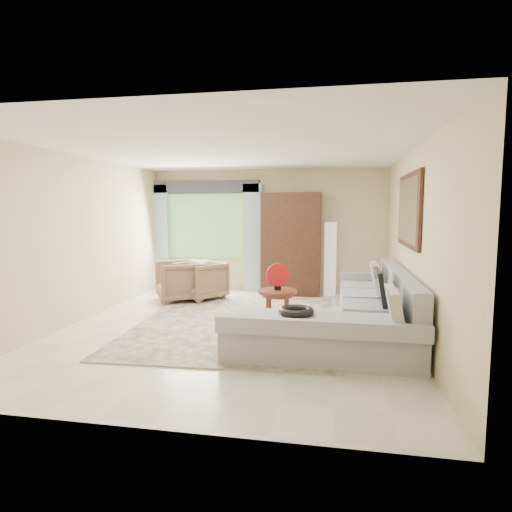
% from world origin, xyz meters
% --- Properties ---
extents(ground, '(6.00, 6.00, 0.00)m').
position_xyz_m(ground, '(0.00, 0.00, 0.00)').
color(ground, silver).
rests_on(ground, ground).
extents(area_rug, '(3.19, 4.14, 0.02)m').
position_xyz_m(area_rug, '(-0.03, 0.32, 0.01)').
color(area_rug, beige).
rests_on(area_rug, ground).
extents(sectional_sofa, '(2.30, 3.46, 0.90)m').
position_xyz_m(sectional_sofa, '(1.78, -0.18, 0.28)').
color(sectional_sofa, '#A7AAB0').
rests_on(sectional_sofa, ground).
extents(tv_screen, '(0.14, 0.74, 0.48)m').
position_xyz_m(tv_screen, '(2.05, -0.16, 0.72)').
color(tv_screen, black).
rests_on(tv_screen, sectional_sofa).
extents(garden_hose, '(0.43, 0.43, 0.09)m').
position_xyz_m(garden_hose, '(1.00, -1.02, 0.55)').
color(garden_hose, black).
rests_on(garden_hose, sectional_sofa).
extents(coffee_table, '(0.58, 0.58, 0.58)m').
position_xyz_m(coffee_table, '(0.62, 0.12, 0.30)').
color(coffee_table, '#532116').
rests_on(coffee_table, ground).
extents(red_disc, '(0.33, 0.13, 0.34)m').
position_xyz_m(red_disc, '(0.62, 0.12, 0.81)').
color(red_disc, red).
rests_on(red_disc, coffee_table).
extents(armchair_left, '(1.16, 1.15, 0.78)m').
position_xyz_m(armchair_left, '(-1.49, 1.66, 0.39)').
color(armchair_left, brown).
rests_on(armchair_left, ground).
extents(armchair_right, '(1.13, 1.13, 0.75)m').
position_xyz_m(armchair_right, '(-1.14, 1.86, 0.37)').
color(armchair_right, '#977B52').
rests_on(armchair_right, ground).
extents(potted_plant, '(0.54, 0.49, 0.53)m').
position_xyz_m(potted_plant, '(-1.93, 2.40, 0.27)').
color(potted_plant, '#999999').
rests_on(potted_plant, ground).
extents(armoire, '(1.20, 0.55, 2.10)m').
position_xyz_m(armoire, '(0.55, 2.72, 1.05)').
color(armoire, black).
rests_on(armoire, ground).
extents(floor_lamp, '(0.24, 0.24, 1.50)m').
position_xyz_m(floor_lamp, '(1.35, 2.78, 0.75)').
color(floor_lamp, silver).
rests_on(floor_lamp, ground).
extents(window, '(1.80, 0.04, 1.40)m').
position_xyz_m(window, '(-1.35, 2.97, 1.40)').
color(window, '#669E59').
rests_on(window, wall_back).
extents(curtain_left, '(0.40, 0.08, 2.30)m').
position_xyz_m(curtain_left, '(-2.40, 2.88, 1.15)').
color(curtain_left, '#9EB7CC').
rests_on(curtain_left, ground).
extents(curtain_right, '(0.40, 0.08, 2.30)m').
position_xyz_m(curtain_right, '(-0.30, 2.88, 1.15)').
color(curtain_right, '#9EB7CC').
rests_on(curtain_right, ground).
extents(valance, '(2.40, 0.12, 0.26)m').
position_xyz_m(valance, '(-1.35, 2.90, 2.25)').
color(valance, '#1E232D').
rests_on(valance, wall_back).
extents(wall_mirror, '(0.05, 1.70, 1.05)m').
position_xyz_m(wall_mirror, '(2.46, 0.35, 1.75)').
color(wall_mirror, black).
rests_on(wall_mirror, wall_right).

